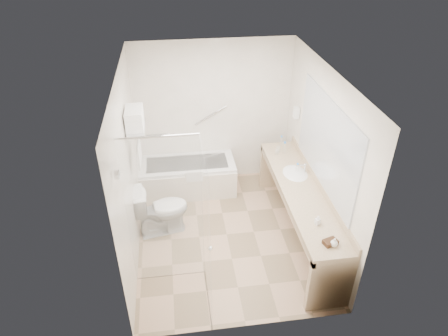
{
  "coord_description": "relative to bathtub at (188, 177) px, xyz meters",
  "views": [
    {
      "loc": [
        -0.66,
        -4.49,
        4.09
      ],
      "look_at": [
        0.0,
        0.3,
        1.0
      ],
      "focal_mm": 32.0,
      "sensor_mm": 36.0,
      "label": 1
    }
  ],
  "objects": [
    {
      "name": "drinking_glass_near",
      "position": [
        1.42,
        -0.42,
        0.62
      ],
      "size": [
        0.08,
        0.08,
        0.08
      ],
      "primitive_type": "cylinder",
      "rotation": [
        0.0,
        0.0,
        0.28
      ],
      "color": "silver",
      "rests_on": "vanity_counter"
    },
    {
      "name": "mirror",
      "position": [
        1.79,
        -1.39,
        1.27
      ],
      "size": [
        0.02,
        2.0,
        1.2
      ],
      "primitive_type": "cube",
      "color": "#B7BCC4",
      "rests_on": "wall_right"
    },
    {
      "name": "soap_bottle_b",
      "position": [
        1.56,
        -2.54,
        0.62
      ],
      "size": [
        0.1,
        0.12,
        0.09
      ],
      "primitive_type": "imported",
      "rotation": [
        0.0,
        0.0,
        -0.06
      ],
      "color": "white",
      "rests_on": "vanity_counter"
    },
    {
      "name": "floor",
      "position": [
        0.5,
        -1.24,
        -0.28
      ],
      "size": [
        3.2,
        3.2,
        0.0
      ],
      "primitive_type": "plane",
      "color": "tan",
      "rests_on": "ground"
    },
    {
      "name": "wall_back",
      "position": [
        0.5,
        0.36,
        0.97
      ],
      "size": [
        2.6,
        0.1,
        2.5
      ],
      "primitive_type": "cube",
      "color": "white",
      "rests_on": "ground"
    },
    {
      "name": "water_bottle_mid",
      "position": [
        1.56,
        -0.14,
        0.65
      ],
      "size": [
        0.05,
        0.05,
        0.17
      ],
      "rotation": [
        0.0,
        0.0,
        0.05
      ],
      "color": "silver",
      "rests_on": "vanity_counter"
    },
    {
      "name": "grab_bar_short",
      "position": [
        -0.45,
        0.32,
        0.67
      ],
      "size": [
        0.4,
        0.03,
        0.03
      ],
      "primitive_type": "cylinder",
      "rotation": [
        0.0,
        1.57,
        0.0
      ],
      "color": "silver",
      "rests_on": "wall_back"
    },
    {
      "name": "grab_bar_long",
      "position": [
        0.45,
        0.32,
        0.97
      ],
      "size": [
        0.53,
        0.03,
        0.33
      ],
      "primitive_type": "cylinder",
      "rotation": [
        0.0,
        1.05,
        0.0
      ],
      "color": "silver",
      "rests_on": "wall_back"
    },
    {
      "name": "ceiling",
      "position": [
        0.5,
        -1.24,
        2.22
      ],
      "size": [
        2.6,
        3.2,
        0.1
      ],
      "primitive_type": "cube",
      "color": "white",
      "rests_on": "wall_back"
    },
    {
      "name": "shower_enclosure",
      "position": [
        -0.13,
        -2.16,
        0.79
      ],
      "size": [
        0.96,
        0.91,
        2.11
      ],
      "color": "silver",
      "rests_on": "floor"
    },
    {
      "name": "sink",
      "position": [
        1.55,
        -0.99,
        0.54
      ],
      "size": [
        0.4,
        0.52,
        0.14
      ],
      "primitive_type": "ellipsoid",
      "color": "silver",
      "rests_on": "vanity_counter"
    },
    {
      "name": "wall_front",
      "position": [
        0.5,
        -2.84,
        0.97
      ],
      "size": [
        2.6,
        0.1,
        2.5
      ],
      "primitive_type": "cube",
      "color": "white",
      "rests_on": "ground"
    },
    {
      "name": "wall_left",
      "position": [
        -0.8,
        -1.24,
        0.97
      ],
      "size": [
        0.1,
        3.2,
        2.5
      ],
      "primitive_type": "cube",
      "color": "white",
      "rests_on": "ground"
    },
    {
      "name": "hairdryer_unit",
      "position": [
        1.75,
        -0.19,
        1.17
      ],
      "size": [
        0.08,
        0.1,
        0.18
      ],
      "primitive_type": "cube",
      "color": "white",
      "rests_on": "wall_right"
    },
    {
      "name": "amenity_basket",
      "position": [
        1.53,
        -2.5,
        0.6
      ],
      "size": [
        0.19,
        0.15,
        0.05
      ],
      "primitive_type": "cube",
      "rotation": [
        0.0,
        0.0,
        0.31
      ],
      "color": "#402617",
      "rests_on": "vanity_counter"
    },
    {
      "name": "towel_shelf",
      "position": [
        -0.67,
        -0.89,
        1.48
      ],
      "size": [
        0.24,
        0.55,
        0.81
      ],
      "color": "silver",
      "rests_on": "wall_left"
    },
    {
      "name": "wall_right",
      "position": [
        1.8,
        -1.24,
        0.97
      ],
      "size": [
        0.1,
        3.2,
        2.5
      ],
      "primitive_type": "cube",
      "color": "white",
      "rests_on": "ground"
    },
    {
      "name": "drinking_glass_far",
      "position": [
        1.46,
        -0.34,
        0.62
      ],
      "size": [
        0.09,
        0.09,
        0.1
      ],
      "primitive_type": "cylinder",
      "rotation": [
        0.0,
        0.0,
        0.26
      ],
      "color": "silver",
      "rests_on": "vanity_counter"
    },
    {
      "name": "bathtub",
      "position": [
        0.0,
        0.0,
        0.0
      ],
      "size": [
        1.6,
        0.73,
        0.59
      ],
      "color": "silver",
      "rests_on": "floor"
    },
    {
      "name": "soap_bottle_a",
      "position": [
        1.5,
        -2.14,
        0.6
      ],
      "size": [
        0.1,
        0.14,
        0.06
      ],
      "primitive_type": "imported",
      "rotation": [
        0.0,
        0.0,
        0.41
      ],
      "color": "white",
      "rests_on": "vanity_counter"
    },
    {
      "name": "toilet",
      "position": [
        -0.45,
        -1.01,
        0.12
      ],
      "size": [
        0.87,
        0.59,
        0.79
      ],
      "primitive_type": "imported",
      "rotation": [
        0.0,
        0.0,
        1.75
      ],
      "color": "silver",
      "rests_on": "floor"
    },
    {
      "name": "faucet",
      "position": [
        1.7,
        -0.99,
        0.65
      ],
      "size": [
        0.03,
        0.03,
        0.14
      ],
      "primitive_type": "cylinder",
      "color": "silver",
      "rests_on": "vanity_counter"
    },
    {
      "name": "water_bottle_left",
      "position": [
        1.57,
        -1.0,
        0.65
      ],
      "size": [
        0.05,
        0.05,
        0.18
      ],
      "rotation": [
        0.0,
        0.0,
        -0.33
      ],
      "color": "silver",
      "rests_on": "vanity_counter"
    },
    {
      "name": "water_bottle_right",
      "position": [
        1.55,
        -0.39,
        0.67
      ],
      "size": [
        0.06,
        0.06,
        0.2
      ],
      "rotation": [
        0.0,
        0.0,
        0.17
      ],
      "color": "silver",
      "rests_on": "vanity_counter"
    },
    {
      "name": "vanity_counter",
      "position": [
        1.52,
        -1.39,
        0.36
      ],
      "size": [
        0.55,
        2.7,
        0.95
      ],
      "color": "tan",
      "rests_on": "floor"
    }
  ]
}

